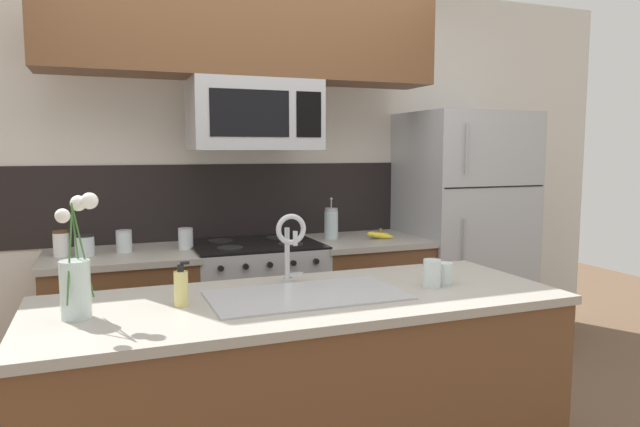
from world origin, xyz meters
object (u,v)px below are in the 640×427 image
object	(u,v)px
storage_jar_medium	(85,245)
spare_glass	(444,273)
microwave	(254,115)
storage_jar_short	(124,241)
storage_jar_tall	(61,243)
drinking_glass	(432,273)
refrigerator	(460,238)
banana_bunch	(381,235)
sink_faucet	(290,239)
dish_soap_bottle	(181,288)
storage_jar_squat	(186,239)
flower_vase	(76,280)
french_press	(331,223)
stove_range	(256,317)

from	to	relation	value
storage_jar_medium	spare_glass	distance (m)	1.91
microwave	storage_jar_short	world-z (taller)	microwave
storage_jar_tall	drinking_glass	xyz separation A→B (m)	(1.49, -1.32, -0.01)
refrigerator	storage_jar_medium	bearing A→B (deg)	-179.12
storage_jar_short	spare_glass	world-z (taller)	storage_jar_short
banana_bunch	sink_faucet	world-z (taller)	sink_faucet
storage_jar_short	dish_soap_bottle	size ratio (longest dim) A/B	0.75
dish_soap_bottle	spare_glass	world-z (taller)	dish_soap_bottle
storage_jar_squat	banana_bunch	world-z (taller)	storage_jar_squat
dish_soap_bottle	spare_glass	size ratio (longest dim) A/B	1.81
flower_vase	spare_glass	bearing A→B (deg)	-0.74
banana_bunch	flower_vase	bearing A→B (deg)	-146.15
refrigerator	drinking_glass	xyz separation A→B (m)	(-1.07, -1.32, 0.10)
storage_jar_medium	sink_faucet	xyz separation A→B (m)	(0.83, -1.03, 0.14)
storage_jar_short	sink_faucet	bearing A→B (deg)	-59.70
french_press	stove_range	bearing A→B (deg)	-173.44
storage_jar_tall	french_press	distance (m)	1.59
dish_soap_bottle	spare_glass	distance (m)	1.10
spare_glass	microwave	bearing A→B (deg)	112.03
flower_vase	refrigerator	bearing A→B (deg)	27.45
microwave	dish_soap_bottle	size ratio (longest dim) A/B	4.51
storage_jar_medium	sink_faucet	bearing A→B (deg)	-51.00
microwave	banana_bunch	xyz separation A→B (m)	(0.82, -0.04, -0.75)
storage_jar_short	flower_vase	size ratio (longest dim) A/B	0.29
storage_jar_medium	french_press	xyz separation A→B (m)	(1.47, 0.08, 0.04)
stove_range	storage_jar_tall	xyz separation A→B (m)	(-1.07, 0.02, 0.52)
storage_jar_medium	dish_soap_bottle	xyz separation A→B (m)	(0.35, -1.20, 0.01)
refrigerator	storage_jar_tall	xyz separation A→B (m)	(-2.56, -0.00, 0.11)
stove_range	flower_vase	world-z (taller)	flower_vase
flower_vase	storage_jar_tall	bearing A→B (deg)	95.44
dish_soap_bottle	banana_bunch	bearing A→B (deg)	39.33
storage_jar_short	storage_jar_squat	world-z (taller)	storage_jar_short
refrigerator	storage_jar_short	distance (m)	2.24
stove_range	dish_soap_bottle	xyz separation A→B (m)	(-0.60, -1.22, 0.52)
microwave	storage_jar_short	bearing A→B (deg)	176.08
stove_range	banana_bunch	xyz separation A→B (m)	(0.82, -0.06, 0.47)
dish_soap_bottle	french_press	bearing A→B (deg)	48.85
microwave	storage_jar_medium	world-z (taller)	microwave
sink_faucet	spare_glass	bearing A→B (deg)	-19.34
french_press	microwave	bearing A→B (deg)	-171.18
microwave	dish_soap_bottle	distance (m)	1.51
storage_jar_squat	flower_vase	size ratio (longest dim) A/B	0.28
storage_jar_squat	french_press	world-z (taller)	french_press
drinking_glass	dish_soap_bottle	bearing A→B (deg)	175.63
storage_jar_medium	banana_bunch	xyz separation A→B (m)	(1.77, -0.04, -0.04)
storage_jar_tall	spare_glass	world-z (taller)	storage_jar_tall
storage_jar_squat	drinking_glass	size ratio (longest dim) A/B	1.04
banana_bunch	sink_faucet	xyz separation A→B (m)	(-0.94, -0.99, 0.18)
microwave	storage_jar_short	xyz separation A→B (m)	(-0.75, 0.05, -0.71)
storage_jar_tall	flower_vase	bearing A→B (deg)	-84.56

